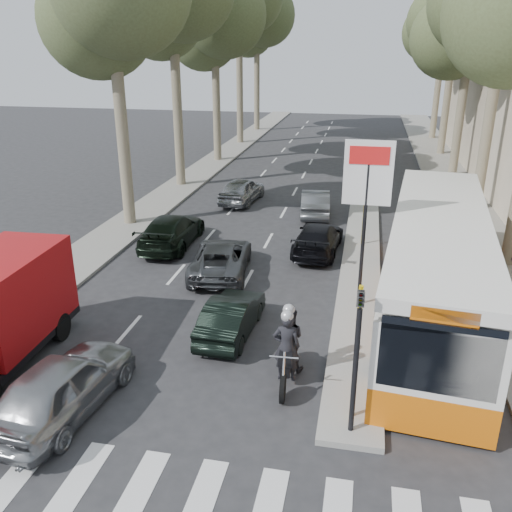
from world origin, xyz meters
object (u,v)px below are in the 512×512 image
Objects in this scene: dark_hatchback at (231,316)px; motorcycle at (287,345)px; city_bus at (436,264)px; silver_hatchback at (63,385)px.

dark_hatchback is 2.78m from motorcycle.
city_bus reaches higher than dark_hatchback.
city_bus is at bearing 44.16° from motorcycle.
motorcycle is (4.98, 2.56, 0.20)m from silver_hatchback.
silver_hatchback is 5.39m from dark_hatchback.
motorcycle reaches higher than dark_hatchback.
motorcycle is (-4.09, -4.47, -0.84)m from city_bus.
motorcycle reaches higher than silver_hatchback.
dark_hatchback is 1.49× the size of motorcycle.
city_bus reaches higher than silver_hatchback.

